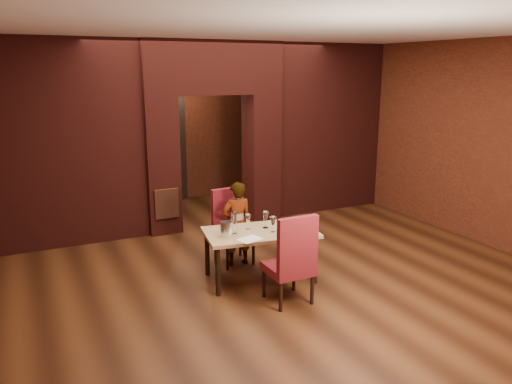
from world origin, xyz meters
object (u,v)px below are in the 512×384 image
wine_glass_b (266,220)px  potted_plant (287,239)px  dining_table (260,255)px  chair_far (234,227)px  wine_glass_a (248,222)px  water_bottle (234,222)px  person_seated (237,224)px  chair_near (288,257)px  wine_glass_c (273,224)px  wine_bucket (226,229)px

wine_glass_b → potted_plant: wine_glass_b is taller
dining_table → chair_far: (-0.08, 0.68, 0.20)m
wine_glass_a → water_bottle: (-0.24, -0.08, 0.05)m
dining_table → wine_glass_a: bearing=138.5°
person_seated → water_bottle: person_seated is taller
chair_near → water_bottle: chair_near is taller
chair_near → person_seated: 1.33m
wine_glass_a → water_bottle: size_ratio=0.66×
dining_table → chair_near: (0.02, -0.72, 0.22)m
chair_near → wine_glass_c: size_ratio=5.39×
wine_glass_b → wine_bucket: bearing=-170.8°
chair_near → wine_bucket: (-0.50, 0.70, 0.22)m
water_bottle → wine_glass_b: bearing=3.1°
wine_glass_a → person_seated: bearing=84.5°
dining_table → chair_near: 0.75m
chair_near → wine_glass_b: bearing=-97.7°
chair_near → wine_bucket: bearing=-55.1°
chair_near → person_seated: size_ratio=0.92×
person_seated → potted_plant: size_ratio=2.98×
water_bottle → wine_bucket: bearing=-151.8°
chair_near → wine_glass_a: size_ratio=5.53×
chair_far → wine_glass_b: chair_far is taller
person_seated → wine_glass_c: size_ratio=5.86×
chair_near → wine_glass_b: (0.10, 0.80, 0.23)m
dining_table → person_seated: person_seated is taller
person_seated → water_bottle: bearing=65.6°
dining_table → wine_bucket: wine_bucket is taller
person_seated → wine_bucket: 0.77m
wine_glass_c → water_bottle: 0.51m
dining_table → person_seated: size_ratio=1.19×
chair_near → wine_bucket: chair_near is taller
chair_far → wine_glass_b: (0.20, -0.60, 0.25)m
chair_near → wine_glass_a: bearing=-81.9°
water_bottle → potted_plant: (1.17, 0.68, -0.62)m
chair_far → wine_bucket: 0.84m
dining_table → potted_plant: dining_table is taller
wine_glass_c → water_bottle: (-0.48, 0.17, 0.05)m
person_seated → chair_near: bearing=96.1°
chair_far → wine_glass_b: size_ratio=4.75×
wine_bucket → water_bottle: 0.16m
chair_near → wine_glass_a: 0.89m
water_bottle → dining_table: bearing=-8.9°
potted_plant → wine_glass_c: bearing=-129.3°
dining_table → potted_plant: (0.82, 0.74, -0.13)m
potted_plant → chair_far: bearing=-176.4°
chair_far → water_bottle: chair_far is taller
wine_glass_b → wine_glass_c: size_ratio=1.09×
wine_glass_c → chair_far: bearing=105.1°
dining_table → water_bottle: water_bottle is taller
chair_far → wine_glass_a: 0.60m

